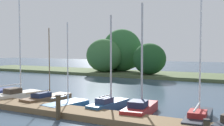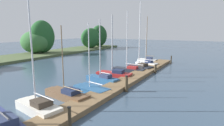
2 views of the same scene
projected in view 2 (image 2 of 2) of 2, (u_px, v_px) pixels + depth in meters
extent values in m
cube|color=brown|center=(115.00, 87.00, 15.77)|extent=(31.81, 1.80, 0.35)
ellipsoid|color=#386B38|center=(35.00, 42.00, 36.84)|extent=(4.83, 5.86, 4.39)
ellipsoid|color=#1E4C23|center=(99.00, 36.00, 52.23)|extent=(6.04, 3.36, 5.87)
ellipsoid|color=#235628|center=(43.00, 37.00, 37.32)|extent=(5.31, 3.81, 6.45)
ellipsoid|color=#235628|center=(91.00, 38.00, 47.87)|extent=(7.04, 3.07, 5.03)
cube|color=#2D3856|center=(2.00, 121.00, 8.63)|extent=(1.26, 1.37, 0.39)
cylinder|color=#4C4C51|center=(2.00, 113.00, 8.57)|extent=(0.42, 1.72, 0.08)
cube|color=silver|center=(38.00, 108.00, 11.26)|extent=(1.74, 3.50, 0.57)
cube|color=silver|center=(26.00, 103.00, 12.21)|extent=(0.80, 0.93, 0.48)
cube|color=#3D3328|center=(42.00, 103.00, 10.92)|extent=(1.07, 1.14, 0.37)
cylinder|color=silver|center=(31.00, 39.00, 10.69)|extent=(0.09, 0.09, 7.76)
cylinder|color=silver|center=(43.00, 96.00, 10.68)|extent=(0.38, 2.05, 0.07)
cube|color=brown|center=(67.00, 95.00, 13.60)|extent=(1.64, 3.88, 0.49)
cube|color=brown|center=(53.00, 91.00, 14.62)|extent=(0.75, 1.01, 0.42)
cube|color=#1E2847|center=(71.00, 91.00, 13.24)|extent=(1.01, 1.23, 0.32)
cylinder|color=#7F6647|center=(63.00, 59.00, 13.30)|extent=(0.07, 0.07, 4.78)
cylinder|color=#7F6647|center=(72.00, 89.00, 13.09)|extent=(0.34, 2.08, 0.06)
cube|color=#285684|center=(92.00, 89.00, 15.12)|extent=(1.81, 3.23, 0.37)
cube|color=#285684|center=(80.00, 86.00, 15.98)|extent=(0.85, 0.87, 0.32)
cylinder|color=silver|center=(89.00, 56.00, 14.78)|extent=(0.08, 0.08, 5.14)
cylinder|color=silver|center=(96.00, 83.00, 14.74)|extent=(0.30, 1.49, 0.07)
cube|color=#285684|center=(102.00, 80.00, 17.83)|extent=(1.36, 3.46, 0.52)
cube|color=#285684|center=(91.00, 77.00, 18.74)|extent=(0.62, 0.90, 0.44)
cube|color=#2D3856|center=(106.00, 76.00, 17.50)|extent=(0.83, 1.09, 0.34)
cylinder|color=#B7B7BC|center=(100.00, 49.00, 17.46)|extent=(0.11, 0.11, 5.38)
cylinder|color=#B7B7BC|center=(105.00, 73.00, 17.52)|extent=(0.23, 1.25, 0.07)
cube|color=maroon|center=(114.00, 75.00, 19.61)|extent=(1.55, 3.67, 0.54)
cube|color=maroon|center=(101.00, 74.00, 20.29)|extent=(0.76, 0.95, 0.46)
cube|color=#1E2847|center=(118.00, 71.00, 19.34)|extent=(1.02, 1.15, 0.35)
cylinder|color=#B7B7BC|center=(112.00, 44.00, 19.15)|extent=(0.12, 0.12, 5.92)
cube|color=#232833|center=(129.00, 70.00, 22.35)|extent=(1.33, 3.87, 0.43)
cube|color=#232833|center=(116.00, 69.00, 23.13)|extent=(0.67, 0.99, 0.36)
cube|color=maroon|center=(133.00, 67.00, 22.08)|extent=(0.91, 1.19, 0.28)
cylinder|color=silver|center=(127.00, 40.00, 21.86)|extent=(0.09, 0.09, 6.66)
cylinder|color=silver|center=(134.00, 64.00, 21.91)|extent=(0.21, 2.18, 0.09)
cube|color=#232833|center=(140.00, 68.00, 23.55)|extent=(1.99, 3.25, 0.52)
cube|color=#232833|center=(132.00, 66.00, 24.48)|extent=(0.88, 0.91, 0.44)
cube|color=#3D3328|center=(143.00, 65.00, 23.22)|extent=(1.18, 1.11, 0.34)
cylinder|color=silver|center=(140.00, 34.00, 22.98)|extent=(0.11, 0.11, 7.79)
cylinder|color=silver|center=(143.00, 61.00, 23.13)|extent=(0.40, 1.35, 0.08)
cube|color=white|center=(147.00, 64.00, 25.82)|extent=(1.57, 3.09, 0.52)
cube|color=white|center=(138.00, 63.00, 26.67)|extent=(0.71, 0.83, 0.44)
cube|color=#1E2847|center=(149.00, 61.00, 25.51)|extent=(0.95, 1.01, 0.34)
cylinder|color=#B7B7BC|center=(146.00, 45.00, 25.50)|extent=(0.08, 0.08, 4.74)
cylinder|color=#B7B7BC|center=(150.00, 60.00, 25.42)|extent=(0.33, 1.49, 0.07)
cube|color=white|center=(147.00, 61.00, 29.03)|extent=(1.07, 2.74, 0.49)
cube|color=white|center=(140.00, 60.00, 29.60)|extent=(0.56, 0.70, 0.41)
cube|color=#2D3856|center=(150.00, 58.00, 28.80)|extent=(0.77, 0.84, 0.32)
cylinder|color=#7F6647|center=(147.00, 38.00, 28.51)|extent=(0.08, 0.08, 6.54)
cylinder|color=#7F6647|center=(150.00, 56.00, 28.70)|extent=(0.11, 1.37, 0.07)
cylinder|color=#3D3323|center=(70.00, 119.00, 9.29)|extent=(0.17, 0.17, 1.18)
cylinder|color=black|center=(69.00, 107.00, 9.18)|extent=(0.20, 0.20, 0.04)
cylinder|color=#4C3D28|center=(126.00, 84.00, 15.04)|extent=(0.25, 0.25, 1.30)
cylinder|color=black|center=(127.00, 76.00, 14.92)|extent=(0.29, 0.29, 0.04)
cylinder|color=#3D3323|center=(155.00, 69.00, 21.53)|extent=(0.25, 0.25, 0.95)
cylinder|color=black|center=(156.00, 65.00, 21.44)|extent=(0.29, 0.29, 0.04)
cylinder|color=#3D3323|center=(171.00, 60.00, 27.41)|extent=(0.17, 0.17, 1.19)
cylinder|color=black|center=(171.00, 56.00, 27.30)|extent=(0.19, 0.19, 0.04)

